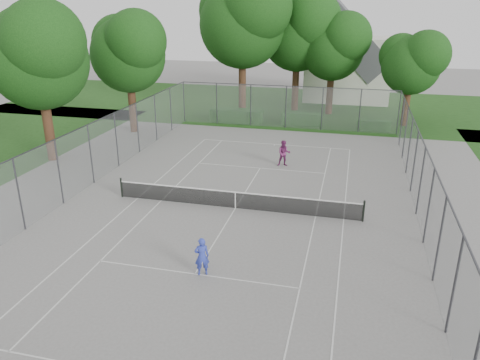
% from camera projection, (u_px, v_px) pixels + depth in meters
% --- Properties ---
extents(ground, '(120.00, 120.00, 0.00)m').
position_uv_depth(ground, '(235.00, 208.00, 24.13)').
color(ground, slate).
rests_on(ground, ground).
extents(grass_far, '(60.00, 20.00, 0.00)m').
position_uv_depth(grass_far, '(298.00, 106.00, 47.70)').
color(grass_far, '#194012').
rests_on(grass_far, ground).
extents(court_markings, '(11.03, 23.83, 0.01)m').
position_uv_depth(court_markings, '(235.00, 208.00, 24.13)').
color(court_markings, silver).
rests_on(court_markings, ground).
extents(tennis_net, '(12.87, 0.10, 1.10)m').
position_uv_depth(tennis_net, '(235.00, 199.00, 23.95)').
color(tennis_net, black).
rests_on(tennis_net, ground).
extents(perimeter_fence, '(18.08, 34.08, 3.52)m').
position_uv_depth(perimeter_fence, '(235.00, 176.00, 23.49)').
color(perimeter_fence, '#38383D').
rests_on(perimeter_fence, ground).
extents(tree_far_left, '(8.77, 8.01, 12.61)m').
position_uv_depth(tree_far_left, '(243.00, 17.00, 41.08)').
color(tree_far_left, '#3D2316').
rests_on(tree_far_left, ground).
extents(tree_far_midleft, '(7.70, 7.03, 11.07)m').
position_uv_depth(tree_far_midleft, '(299.00, 29.00, 43.22)').
color(tree_far_midleft, '#3D2316').
rests_on(tree_far_midleft, ground).
extents(tree_far_midright, '(6.46, 5.90, 9.28)m').
position_uv_depth(tree_far_midright, '(334.00, 44.00, 42.10)').
color(tree_far_midright, '#3D2316').
rests_on(tree_far_midright, ground).
extents(tree_far_right, '(5.52, 5.04, 7.94)m').
position_uv_depth(tree_far_right, '(413.00, 61.00, 38.28)').
color(tree_far_right, '#3D2316').
rests_on(tree_far_right, ground).
extents(tree_side_back, '(6.66, 6.08, 9.57)m').
position_uv_depth(tree_side_back, '(128.00, 49.00, 36.04)').
color(tree_side_back, '#3D2316').
rests_on(tree_side_back, ground).
extents(tree_side_front, '(7.15, 6.53, 10.28)m').
position_uv_depth(tree_side_front, '(38.00, 52.00, 29.02)').
color(tree_side_front, '#3D2316').
rests_on(tree_side_front, ground).
extents(hedge_left, '(4.53, 1.36, 1.13)m').
position_uv_depth(hedge_left, '(237.00, 116.00, 41.19)').
color(hedge_left, '#1C4B18').
rests_on(hedge_left, ground).
extents(hedge_mid, '(3.31, 0.95, 1.04)m').
position_uv_depth(hedge_mid, '(301.00, 119.00, 40.33)').
color(hedge_mid, '#1C4B18').
rests_on(hedge_mid, ground).
extents(hedge_right, '(2.65, 0.97, 0.80)m').
position_uv_depth(hedge_right, '(373.00, 125.00, 38.77)').
color(hedge_right, '#1C4B18').
rests_on(hedge_right, ground).
extents(house, '(8.65, 6.71, 10.78)m').
position_uv_depth(house, '(349.00, 58.00, 49.51)').
color(house, silver).
rests_on(house, ground).
extents(girl_player, '(0.68, 0.59, 1.58)m').
position_uv_depth(girl_player, '(202.00, 256.00, 18.05)').
color(girl_player, '#2F3DB0').
rests_on(girl_player, ground).
extents(woman_player, '(0.94, 0.80, 1.70)m').
position_uv_depth(woman_player, '(284.00, 153.00, 30.08)').
color(woman_player, '#75275D').
rests_on(woman_player, ground).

